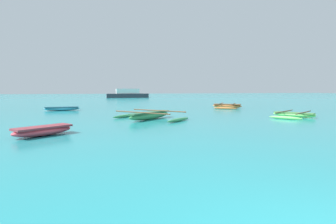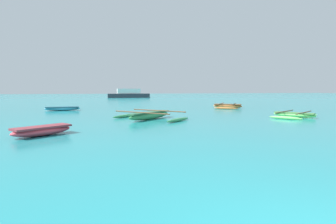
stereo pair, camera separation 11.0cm
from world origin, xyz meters
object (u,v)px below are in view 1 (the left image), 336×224
at_px(moored_boat_1, 62,108).
at_px(distant_ferry, 128,94).
at_px(moored_boat_3, 150,115).
at_px(moored_boat_2, 294,114).
at_px(moored_boat_0, 227,106).
at_px(moored_boat_4, 43,130).

xyz_separation_m(moored_boat_1, distant_ferry, (10.70, 35.61, 0.65)).
bearing_deg(moored_boat_3, moored_boat_2, -48.66).
relative_size(moored_boat_0, moored_boat_3, 0.84).
distance_m(moored_boat_0, moored_boat_3, 12.31).
relative_size(moored_boat_0, distant_ferry, 0.43).
bearing_deg(distant_ferry, moored_boat_1, -106.72).
xyz_separation_m(moored_boat_1, moored_boat_4, (0.58, -13.44, 0.02)).
height_order(moored_boat_0, moored_boat_1, moored_boat_0).
distance_m(moored_boat_3, distant_ferry, 44.78).
relative_size(moored_boat_0, moored_boat_2, 0.97).
bearing_deg(moored_boat_1, moored_boat_2, -34.96).
distance_m(moored_boat_0, moored_boat_4, 19.39).
bearing_deg(distant_ferry, moored_boat_4, -101.65).
height_order(moored_boat_2, moored_boat_3, moored_boat_3).
relative_size(moored_boat_1, moored_boat_4, 1.25).
distance_m(moored_boat_1, moored_boat_4, 13.45).
bearing_deg(moored_boat_4, moored_boat_0, 3.62).
distance_m(moored_boat_1, moored_boat_3, 10.77).
xyz_separation_m(moored_boat_0, moored_boat_2, (-0.00, -9.08, -0.05)).
xyz_separation_m(moored_boat_0, distant_ferry, (-5.01, 36.92, 0.63)).
distance_m(moored_boat_0, moored_boat_2, 9.08).
height_order(moored_boat_3, moored_boat_4, moored_boat_3).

